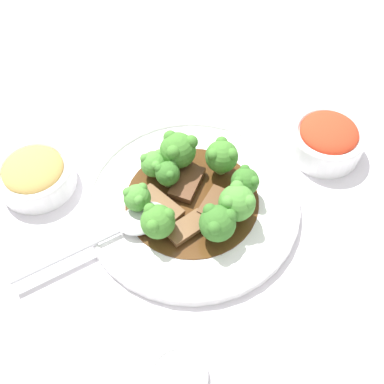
% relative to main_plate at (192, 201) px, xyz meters
% --- Properties ---
extents(ground_plane, '(4.00, 4.00, 0.00)m').
position_rel_main_plate_xyz_m(ground_plane, '(0.00, 0.00, -0.01)').
color(ground_plane, silver).
extents(main_plate, '(0.32, 0.32, 0.02)m').
position_rel_main_plate_xyz_m(main_plate, '(0.00, 0.00, 0.00)').
color(main_plate, white).
rests_on(main_plate, ground_plane).
extents(beef_strip_0, '(0.06, 0.05, 0.01)m').
position_rel_main_plate_xyz_m(beef_strip_0, '(-0.01, -0.03, 0.01)').
color(beef_strip_0, brown).
rests_on(beef_strip_0, main_plate).
extents(beef_strip_1, '(0.07, 0.07, 0.01)m').
position_rel_main_plate_xyz_m(beef_strip_1, '(-0.01, 0.05, 0.01)').
color(beef_strip_1, brown).
rests_on(beef_strip_1, main_plate).
extents(beef_strip_2, '(0.06, 0.07, 0.01)m').
position_rel_main_plate_xyz_m(beef_strip_2, '(-0.05, 0.01, 0.01)').
color(beef_strip_2, brown).
rests_on(beef_strip_2, main_plate).
extents(beef_strip_3, '(0.07, 0.06, 0.01)m').
position_rel_main_plate_xyz_m(beef_strip_3, '(0.02, 0.01, 0.01)').
color(beef_strip_3, '#56331E').
rests_on(beef_strip_3, main_plate).
extents(broccoli_floret_0, '(0.05, 0.05, 0.06)m').
position_rel_main_plate_xyz_m(broccoli_floret_0, '(0.05, -0.04, 0.04)').
color(broccoli_floret_0, '#7FA84C').
rests_on(broccoli_floret_0, main_plate).
extents(broccoli_floret_1, '(0.05, 0.05, 0.06)m').
position_rel_main_plate_xyz_m(broccoli_floret_1, '(0.06, 0.02, 0.05)').
color(broccoli_floret_1, '#8EB756').
rests_on(broccoli_floret_1, main_plate).
extents(broccoli_floret_2, '(0.04, 0.04, 0.04)m').
position_rel_main_plate_xyz_m(broccoli_floret_2, '(0.05, 0.06, 0.03)').
color(broccoli_floret_2, '#7FA84C').
rests_on(broccoli_floret_2, main_plate).
extents(broccoli_floret_3, '(0.05, 0.05, 0.06)m').
position_rel_main_plate_xyz_m(broccoli_floret_3, '(-0.03, -0.06, 0.04)').
color(broccoli_floret_3, '#7FA84C').
rests_on(broccoli_floret_3, main_plate).
extents(broccoli_floret_4, '(0.05, 0.05, 0.05)m').
position_rel_main_plate_xyz_m(broccoli_floret_4, '(-0.06, -0.03, 0.04)').
color(broccoli_floret_4, '#7FA84C').
rests_on(broccoli_floret_4, main_plate).
extents(broccoli_floret_5, '(0.04, 0.04, 0.05)m').
position_rel_main_plate_xyz_m(broccoli_floret_5, '(-0.02, 0.08, 0.04)').
color(broccoli_floret_5, '#7FA84C').
rests_on(broccoli_floret_5, main_plate).
extents(broccoli_floret_6, '(0.04, 0.04, 0.05)m').
position_rel_main_plate_xyz_m(broccoli_floret_6, '(0.01, -0.08, 0.04)').
color(broccoli_floret_6, '#8EB756').
rests_on(broccoli_floret_6, main_plate).
extents(broccoli_floret_7, '(0.05, 0.05, 0.05)m').
position_rel_main_plate_xyz_m(broccoli_floret_7, '(-0.06, 0.05, 0.04)').
color(broccoli_floret_7, '#7FA84C').
rests_on(broccoli_floret_7, main_plate).
extents(broccoli_floret_8, '(0.04, 0.04, 0.04)m').
position_rel_main_plate_xyz_m(broccoli_floret_8, '(0.03, 0.03, 0.04)').
color(broccoli_floret_8, '#8EB756').
rests_on(broccoli_floret_8, main_plate).
extents(serving_spoon, '(0.13, 0.21, 0.01)m').
position_rel_main_plate_xyz_m(serving_spoon, '(-0.05, 0.08, 0.02)').
color(serving_spoon, silver).
rests_on(serving_spoon, main_plate).
extents(side_bowl_kimchi, '(0.12, 0.12, 0.06)m').
position_rel_main_plate_xyz_m(side_bowl_kimchi, '(0.10, -0.22, 0.02)').
color(side_bowl_kimchi, white).
rests_on(side_bowl_kimchi, ground_plane).
extents(side_bowl_appetizer, '(0.12, 0.12, 0.05)m').
position_rel_main_plate_xyz_m(side_bowl_appetizer, '(0.04, 0.24, 0.01)').
color(side_bowl_appetizer, white).
rests_on(side_bowl_appetizer, ground_plane).
extents(sauce_dish, '(0.07, 0.07, 0.01)m').
position_rel_main_plate_xyz_m(sauce_dish, '(-0.25, 0.02, -0.00)').
color(sauce_dish, white).
rests_on(sauce_dish, ground_plane).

